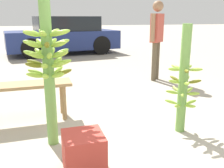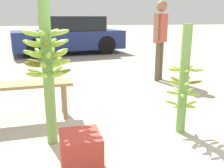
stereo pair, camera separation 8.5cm
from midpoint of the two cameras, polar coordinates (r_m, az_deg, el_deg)
The scene contains 7 objects.
ground_plane at distance 2.71m, azimuth 5.51°, elevation -14.84°, with size 80.00×80.00×0.00m, color #A89E8C.
banana_stalk_left at distance 2.62m, azimuth -13.68°, elevation 5.26°, with size 0.48×0.48×1.73m.
banana_stalk_center at distance 3.00m, azimuth 16.83°, elevation 0.44°, with size 0.41×0.41×1.28m.
vendor_person at distance 5.47m, azimuth 11.47°, elevation 11.38°, with size 0.46×0.43×1.68m.
market_bench at distance 3.48m, azimuth -18.92°, elevation -1.23°, with size 1.28×0.37×0.51m.
parked_car at distance 9.76m, azimuth -9.63°, elevation 10.87°, with size 4.23×2.36×1.38m.
produce_crate at distance 2.33m, azimuth -6.09°, elevation -15.23°, with size 0.35×0.35×0.35m.
Camera 2 is at (-0.80, -2.21, 1.35)m, focal length 40.00 mm.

